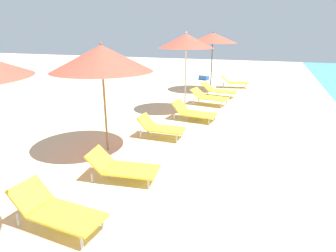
{
  "coord_description": "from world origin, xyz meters",
  "views": [
    {
      "loc": [
        3.49,
        10.06,
        2.74
      ],
      "look_at": [
        1.73,
        14.88,
        1.07
      ],
      "focal_mm": 30.64,
      "sensor_mm": 36.0,
      "label": 1
    }
  ],
  "objects_px": {
    "cooler_box": "(204,77)",
    "lounger_fifth_inland": "(122,167)",
    "lounger_sixth_inland": "(193,112)",
    "lounger_farthest_shoreside": "(234,82)",
    "umbrella_sixth": "(186,41)",
    "lounger_sixth_shoreside": "(209,97)",
    "lounger_fifth_shoreside": "(160,127)",
    "lounger_fourth_shoreside": "(56,210)",
    "umbrella_farthest": "(213,38)",
    "umbrella_fifth": "(102,58)",
    "lounger_farthest_inland": "(218,90)"
  },
  "relations": [
    {
      "from": "cooler_box",
      "to": "lounger_fifth_inland",
      "type": "bearing_deg",
      "value": -83.82
    },
    {
      "from": "lounger_sixth_inland",
      "to": "lounger_farthest_shoreside",
      "type": "bearing_deg",
      "value": 92.08
    },
    {
      "from": "umbrella_sixth",
      "to": "lounger_farthest_shoreside",
      "type": "relative_size",
      "value": 1.85
    },
    {
      "from": "lounger_fifth_inland",
      "to": "lounger_sixth_shoreside",
      "type": "bearing_deg",
      "value": 79.95
    },
    {
      "from": "lounger_fifth_shoreside",
      "to": "lounger_farthest_shoreside",
      "type": "xyz_separation_m",
      "value": [
        0.86,
        8.39,
        0.01
      ]
    },
    {
      "from": "lounger_fourth_shoreside",
      "to": "umbrella_farthest",
      "type": "height_order",
      "value": "umbrella_farthest"
    },
    {
      "from": "umbrella_fifth",
      "to": "lounger_farthest_inland",
      "type": "xyz_separation_m",
      "value": [
        1.38,
        7.14,
        -1.9
      ]
    },
    {
      "from": "lounger_sixth_inland",
      "to": "lounger_fourth_shoreside",
      "type": "bearing_deg",
      "value": -87.91
    },
    {
      "from": "umbrella_sixth",
      "to": "lounger_farthest_inland",
      "type": "xyz_separation_m",
      "value": [
        0.67,
        2.96,
        -2.18
      ]
    },
    {
      "from": "umbrella_sixth",
      "to": "lounger_sixth_shoreside",
      "type": "bearing_deg",
      "value": 64.18
    },
    {
      "from": "umbrella_fifth",
      "to": "umbrella_sixth",
      "type": "height_order",
      "value": "umbrella_sixth"
    },
    {
      "from": "umbrella_farthest",
      "to": "lounger_farthest_inland",
      "type": "height_order",
      "value": "umbrella_farthest"
    },
    {
      "from": "umbrella_sixth",
      "to": "lounger_fifth_inland",
      "type": "bearing_deg",
      "value": -86.39
    },
    {
      "from": "lounger_fourth_shoreside",
      "to": "cooler_box",
      "type": "height_order",
      "value": "lounger_fourth_shoreside"
    },
    {
      "from": "lounger_fifth_inland",
      "to": "lounger_farthest_inland",
      "type": "distance_m",
      "value": 8.34
    },
    {
      "from": "lounger_sixth_inland",
      "to": "lounger_farthest_inland",
      "type": "relative_size",
      "value": 0.9
    },
    {
      "from": "lounger_fourth_shoreside",
      "to": "umbrella_sixth",
      "type": "distance_m",
      "value": 7.34
    },
    {
      "from": "lounger_farthest_shoreside",
      "to": "cooler_box",
      "type": "distance_m",
      "value": 2.92
    },
    {
      "from": "lounger_fourth_shoreside",
      "to": "lounger_farthest_inland",
      "type": "relative_size",
      "value": 0.88
    },
    {
      "from": "lounger_sixth_inland",
      "to": "umbrella_farthest",
      "type": "distance_m",
      "value": 5.68
    },
    {
      "from": "cooler_box",
      "to": "umbrella_sixth",
      "type": "bearing_deg",
      "value": -81.99
    },
    {
      "from": "lounger_fourth_shoreside",
      "to": "lounger_farthest_inland",
      "type": "bearing_deg",
      "value": 90.81
    },
    {
      "from": "lounger_farthest_inland",
      "to": "cooler_box",
      "type": "height_order",
      "value": "lounger_farthest_inland"
    },
    {
      "from": "lounger_fifth_shoreside",
      "to": "umbrella_sixth",
      "type": "height_order",
      "value": "umbrella_sixth"
    },
    {
      "from": "umbrella_sixth",
      "to": "lounger_farthest_inland",
      "type": "relative_size",
      "value": 1.71
    },
    {
      "from": "umbrella_fifth",
      "to": "lounger_fifth_inland",
      "type": "relative_size",
      "value": 1.82
    },
    {
      "from": "umbrella_fifth",
      "to": "lounger_fifth_inland",
      "type": "xyz_separation_m",
      "value": [
        1.06,
        -1.19,
        -1.94
      ]
    },
    {
      "from": "umbrella_farthest",
      "to": "umbrella_sixth",
      "type": "bearing_deg",
      "value": -90.81
    },
    {
      "from": "lounger_fifth_shoreside",
      "to": "lounger_sixth_shoreside",
      "type": "height_order",
      "value": "lounger_sixth_shoreside"
    },
    {
      "from": "lounger_fifth_shoreside",
      "to": "umbrella_sixth",
      "type": "xyz_separation_m",
      "value": [
        -0.18,
        2.92,
        2.18
      ]
    },
    {
      "from": "lounger_farthest_shoreside",
      "to": "cooler_box",
      "type": "xyz_separation_m",
      "value": [
        -2.09,
        2.03,
        -0.15
      ]
    },
    {
      "from": "lounger_fourth_shoreside",
      "to": "cooler_box",
      "type": "xyz_separation_m",
      "value": [
        -1.21,
        14.5,
        -0.13
      ]
    },
    {
      "from": "umbrella_fifth",
      "to": "lounger_sixth_inland",
      "type": "height_order",
      "value": "umbrella_fifth"
    },
    {
      "from": "lounger_fifth_inland",
      "to": "umbrella_farthest",
      "type": "height_order",
      "value": "umbrella_farthest"
    },
    {
      "from": "lounger_fourth_shoreside",
      "to": "lounger_fifth_inland",
      "type": "distance_m",
      "value": 1.64
    },
    {
      "from": "lounger_fourth_shoreside",
      "to": "lounger_fifth_shoreside",
      "type": "xyz_separation_m",
      "value": [
        0.02,
        4.08,
        0.01
      ]
    },
    {
      "from": "lounger_fourth_shoreside",
      "to": "cooler_box",
      "type": "relative_size",
      "value": 2.18
    },
    {
      "from": "umbrella_fifth",
      "to": "umbrella_sixth",
      "type": "xyz_separation_m",
      "value": [
        0.72,
        4.18,
        0.28
      ]
    },
    {
      "from": "lounger_sixth_inland",
      "to": "umbrella_farthest",
      "type": "height_order",
      "value": "umbrella_farthest"
    },
    {
      "from": "lounger_sixth_inland",
      "to": "lounger_farthest_shoreside",
      "type": "height_order",
      "value": "lounger_farthest_shoreside"
    },
    {
      "from": "lounger_farthest_inland",
      "to": "umbrella_farthest",
      "type": "bearing_deg",
      "value": 124.54
    },
    {
      "from": "umbrella_farthest",
      "to": "lounger_farthest_shoreside",
      "type": "xyz_separation_m",
      "value": [
        0.97,
        1.25,
        -2.21
      ]
    },
    {
      "from": "umbrella_sixth",
      "to": "lounger_sixth_inland",
      "type": "height_order",
      "value": "umbrella_sixth"
    },
    {
      "from": "lounger_fourth_shoreside",
      "to": "lounger_fifth_inland",
      "type": "height_order",
      "value": "lounger_fourth_shoreside"
    },
    {
      "from": "lounger_fifth_shoreside",
      "to": "lounger_sixth_inland",
      "type": "height_order",
      "value": "same"
    },
    {
      "from": "lounger_sixth_shoreside",
      "to": "umbrella_farthest",
      "type": "xyz_separation_m",
      "value": [
        -0.55,
        2.96,
        2.18
      ]
    },
    {
      "from": "lounger_sixth_inland",
      "to": "lounger_sixth_shoreside",
      "type": "bearing_deg",
      "value": 95.41
    },
    {
      "from": "lounger_fourth_shoreside",
      "to": "umbrella_sixth",
      "type": "height_order",
      "value": "umbrella_sixth"
    },
    {
      "from": "umbrella_fifth",
      "to": "lounger_fifth_shoreside",
      "type": "height_order",
      "value": "umbrella_fifth"
    },
    {
      "from": "lounger_fifth_inland",
      "to": "umbrella_sixth",
      "type": "xyz_separation_m",
      "value": [
        -0.34,
        5.37,
        2.22
      ]
    }
  ]
}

